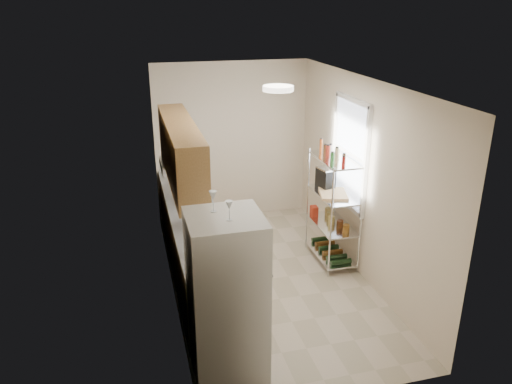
% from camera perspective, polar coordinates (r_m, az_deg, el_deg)
% --- Properties ---
extents(room, '(2.52, 4.42, 2.62)m').
position_cam_1_polar(room, '(6.17, 1.54, 0.49)').
color(room, '#C3B49E').
rests_on(room, ground).
extents(counter_run, '(0.63, 3.51, 0.90)m').
position_cam_1_polar(counter_run, '(6.74, -7.14, -5.70)').
color(counter_run, tan).
rests_on(counter_run, ground).
extents(upper_cabinets, '(0.33, 2.20, 0.72)m').
position_cam_1_polar(upper_cabinets, '(5.91, -8.58, 4.53)').
color(upper_cabinets, tan).
rests_on(upper_cabinets, room).
extents(range_hood, '(0.50, 0.60, 0.12)m').
position_cam_1_polar(range_hood, '(6.80, -8.71, 3.02)').
color(range_hood, '#B7BABC').
rests_on(range_hood, room).
extents(window, '(0.06, 1.00, 1.46)m').
position_cam_1_polar(window, '(6.82, 10.69, 4.36)').
color(window, white).
rests_on(window, room).
extents(bakers_rack, '(0.45, 0.90, 1.73)m').
position_cam_1_polar(bakers_rack, '(6.83, 8.96, 0.57)').
color(bakers_rack, silver).
rests_on(bakers_rack, ground).
extents(ceiling_dome, '(0.34, 0.34, 0.05)m').
position_cam_1_polar(ceiling_dome, '(5.57, 2.55, 11.76)').
color(ceiling_dome, white).
rests_on(ceiling_dome, room).
extents(refrigerator, '(0.69, 0.69, 1.68)m').
position_cam_1_polar(refrigerator, '(4.83, -3.37, -11.96)').
color(refrigerator, silver).
rests_on(refrigerator, ground).
extents(wine_glass_a, '(0.06, 0.06, 0.18)m').
position_cam_1_polar(wine_glass_a, '(4.32, -3.08, -2.13)').
color(wine_glass_a, silver).
rests_on(wine_glass_a, refrigerator).
extents(wine_glass_b, '(0.07, 0.07, 0.20)m').
position_cam_1_polar(wine_glass_b, '(4.50, -4.94, -1.08)').
color(wine_glass_b, silver).
rests_on(wine_glass_b, refrigerator).
extents(rice_cooker, '(0.27, 0.27, 0.22)m').
position_cam_1_polar(rice_cooker, '(6.16, -6.76, -2.62)').
color(rice_cooker, white).
rests_on(rice_cooker, counter_run).
extents(frying_pan_large, '(0.34, 0.34, 0.05)m').
position_cam_1_polar(frying_pan_large, '(6.80, -7.90, -1.14)').
color(frying_pan_large, black).
rests_on(frying_pan_large, counter_run).
extents(frying_pan_small, '(0.31, 0.31, 0.05)m').
position_cam_1_polar(frying_pan_small, '(7.02, -8.06, -0.43)').
color(frying_pan_small, black).
rests_on(frying_pan_small, counter_run).
extents(cutting_board, '(0.46, 0.53, 0.03)m').
position_cam_1_polar(cutting_board, '(6.82, 8.82, -0.20)').
color(cutting_board, tan).
rests_on(cutting_board, bakers_rack).
extents(espresso_machine, '(0.23, 0.29, 0.30)m').
position_cam_1_polar(espresso_machine, '(6.99, 7.94, 1.57)').
color(espresso_machine, black).
rests_on(espresso_machine, bakers_rack).
extents(storage_bag, '(0.10, 0.13, 0.14)m').
position_cam_1_polar(storage_bag, '(7.23, 6.65, -2.18)').
color(storage_bag, '#9B2613').
rests_on(storage_bag, bakers_rack).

